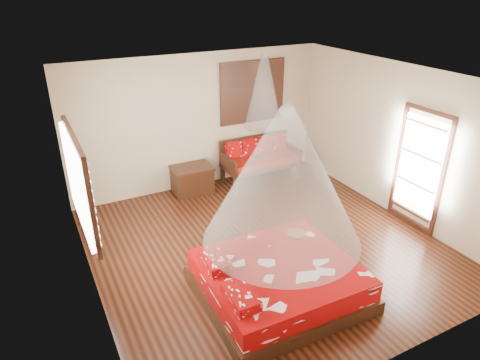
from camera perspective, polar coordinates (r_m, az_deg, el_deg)
name	(u,v)px	position (r m, az deg, el deg)	size (l,w,h in m)	color
room	(268,170)	(6.67, 3.70, 1.37)	(5.54, 5.54, 2.84)	black
bed	(278,280)	(6.20, 5.05, -13.20)	(2.19, 1.99, 0.64)	black
daybed	(259,157)	(9.47, 2.59, 3.09)	(1.69, 0.75, 0.94)	black
storage_chest	(192,179)	(9.00, -6.40, 0.11)	(0.85, 0.63, 0.57)	black
shutter_panel	(253,92)	(9.32, 1.70, 11.67)	(1.52, 0.06, 1.32)	black
window_left	(81,182)	(5.93, -20.41, -0.27)	(0.10, 1.74, 1.34)	black
glazed_door	(419,170)	(8.07, 22.73, 1.19)	(0.08, 1.02, 2.16)	black
wine_tray	(297,231)	(6.71, 7.57, -6.72)	(0.30, 0.30, 0.24)	brown
mosquito_net_main	(284,177)	(5.36, 5.87, 0.35)	(2.09, 2.09, 1.80)	white
mosquito_net_daybed	(264,92)	(8.91, 3.19, 11.65)	(0.80, 0.80, 1.50)	white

